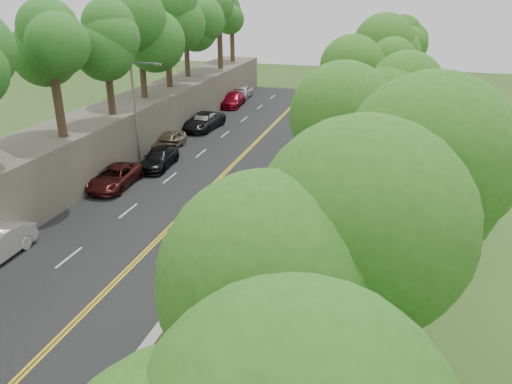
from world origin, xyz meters
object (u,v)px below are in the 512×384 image
(signpost, at_px, (193,281))
(person_far, at_px, (333,135))
(construction_barrel, at_px, (347,142))
(car_2, at_px, (114,177))
(concrete_block, at_px, (278,267))
(painter_0, at_px, (236,239))
(streetlight, at_px, (137,107))

(signpost, xyz_separation_m, person_far, (2.00, 26.44, -1.05))
(construction_barrel, relative_size, car_2, 0.20)
(car_2, distance_m, person_far, 19.24)
(concrete_block, distance_m, painter_0, 2.90)
(concrete_block, relative_size, painter_0, 0.69)
(streetlight, distance_m, person_far, 16.89)
(streetlight, xyz_separation_m, signpost, (11.51, -17.02, -2.68))
(construction_barrel, height_order, concrete_block, construction_barrel)
(construction_barrel, distance_m, painter_0, 20.54)
(car_2, bearing_deg, signpost, -52.10)
(streetlight, bearing_deg, person_far, 34.88)
(streetlight, height_order, person_far, streetlight)
(car_2, bearing_deg, person_far, 42.82)
(signpost, xyz_separation_m, painter_0, (-0.07, 5.71, -1.02))
(concrete_block, bearing_deg, car_2, 149.53)
(signpost, height_order, car_2, signpost)
(concrete_block, bearing_deg, construction_barrel, 87.91)
(painter_0, bearing_deg, person_far, -11.31)
(signpost, bearing_deg, painter_0, 90.73)
(person_far, bearing_deg, painter_0, 100.89)
(construction_barrel, xyz_separation_m, car_2, (-14.40, -13.59, 0.20))
(streetlight, bearing_deg, construction_barrel, 31.27)
(construction_barrel, distance_m, concrete_block, 21.61)
(car_2, relative_size, painter_0, 2.87)
(concrete_block, relative_size, person_far, 0.71)
(construction_barrel, relative_size, concrete_block, 0.82)
(streetlight, xyz_separation_m, person_far, (13.51, 9.42, -3.73))
(concrete_block, relative_size, car_2, 0.24)
(person_far, bearing_deg, car_2, 63.49)
(streetlight, height_order, concrete_block, streetlight)
(streetlight, height_order, signpost, streetlight)
(concrete_block, xyz_separation_m, painter_0, (-2.53, 1.33, 0.48))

